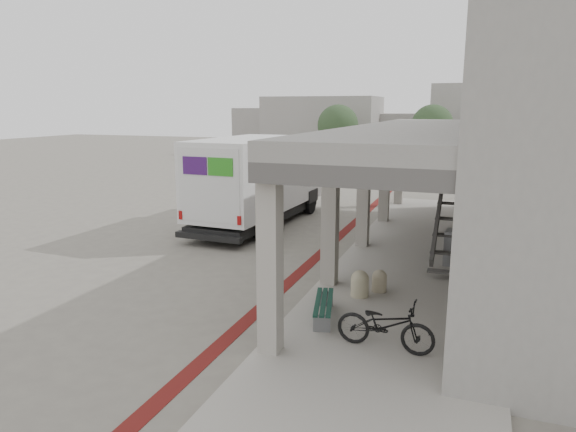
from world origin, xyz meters
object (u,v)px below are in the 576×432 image
at_px(fedex_truck, 259,178).
at_px(bench, 324,306).
at_px(bicycle_black, 385,325).
at_px(utility_cabinet, 453,247).

distance_m(fedex_truck, bench, 9.90).
bearing_deg(fedex_truck, bicycle_black, -52.41).
distance_m(bench, bicycle_black, 1.80).
height_order(utility_cabinet, bicycle_black, utility_cabinet).
bearing_deg(bench, bicycle_black, -47.21).
relative_size(fedex_truck, bench, 4.84).
xyz_separation_m(fedex_truck, bench, (5.12, -8.35, -1.44)).
distance_m(fedex_truck, utility_cabinet, 8.31).
distance_m(bench, utility_cabinet, 5.57).
bearing_deg(utility_cabinet, fedex_truck, 161.44).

